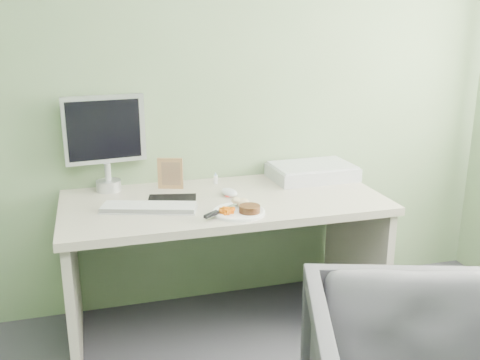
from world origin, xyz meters
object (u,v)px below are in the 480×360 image
object	(u,v)px
plate	(239,212)
scanner	(312,172)
desk	(224,232)
monitor	(105,138)

from	to	relation	value
plate	scanner	world-z (taller)	scanner
desk	scanner	bearing A→B (deg)	20.67
desk	monitor	bearing A→B (deg)	150.37
desk	monitor	xyz separation A→B (m)	(-0.55, 0.31, 0.46)
scanner	desk	bearing A→B (deg)	-161.28
scanner	monitor	distance (m)	1.15
monitor	desk	bearing A→B (deg)	-36.68
plate	monitor	size ratio (longest dim) A/B	0.49
scanner	monitor	world-z (taller)	monitor
plate	monitor	xyz separation A→B (m)	(-0.56, 0.55, 0.27)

